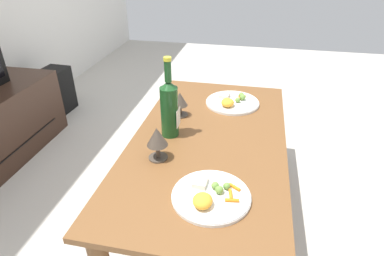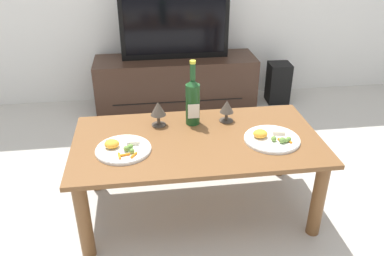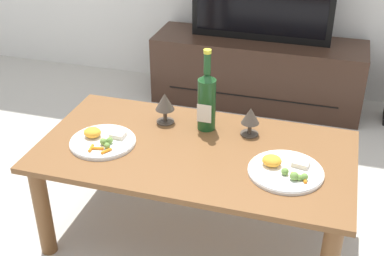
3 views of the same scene
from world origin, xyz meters
name	(u,v)px [view 3 (image 3 of 3)]	position (x,y,z in m)	size (l,w,h in m)	color
ground_plane	(195,235)	(0.00, 0.00, 0.00)	(6.40, 6.40, 0.00)	#B7B2A8
dining_table	(195,164)	(0.00, 0.00, 0.39)	(1.31, 0.69, 0.47)	brown
tv_stand	(257,72)	(0.02, 1.43, 0.23)	(1.39, 0.41, 0.45)	#382319
wine_bottle	(207,99)	(0.00, 0.18, 0.62)	(0.08, 0.08, 0.37)	#19471E
goblet_left	(165,103)	(-0.19, 0.18, 0.57)	(0.09, 0.09, 0.14)	#473D33
goblet_right	(250,117)	(0.20, 0.18, 0.56)	(0.08, 0.08, 0.13)	#473D33
dinner_plate_left	(102,140)	(-0.39, -0.07, 0.48)	(0.28, 0.28, 0.05)	white
dinner_plate_right	(285,170)	(0.38, -0.07, 0.48)	(0.29, 0.29, 0.05)	white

